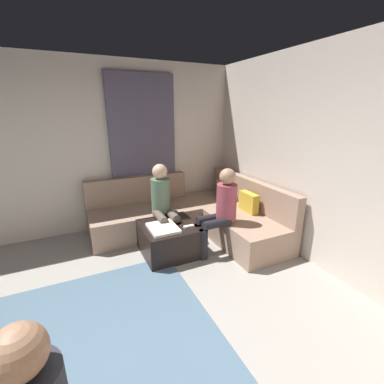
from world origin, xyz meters
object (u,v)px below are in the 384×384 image
(coffee_mug, at_px, (175,214))
(game_remote, at_px, (189,226))
(ottoman, at_px, (169,239))
(sectional_couch, at_px, (194,216))
(person_on_couch_side, at_px, (163,202))
(person_on_couch_back, at_px, (220,208))

(coffee_mug, relative_size, game_remote, 0.63)
(ottoman, height_order, coffee_mug, coffee_mug)
(sectional_couch, xyz_separation_m, person_on_couch_side, (0.15, -0.57, 0.38))
(sectional_couch, distance_m, ottoman, 0.76)
(sectional_couch, height_order, person_on_couch_side, person_on_couch_side)
(ottoman, distance_m, person_on_couch_side, 0.54)
(person_on_couch_side, bearing_deg, game_remote, 111.59)
(person_on_couch_side, bearing_deg, ottoman, 84.74)
(game_remote, distance_m, person_on_couch_side, 0.57)
(sectional_couch, height_order, person_on_couch_back, person_on_couch_back)
(person_on_couch_back, relative_size, person_on_couch_side, 1.00)
(coffee_mug, distance_m, person_on_couch_side, 0.26)
(sectional_couch, bearing_deg, person_on_couch_back, 4.39)
(ottoman, xyz_separation_m, coffee_mug, (-0.22, 0.18, 0.26))
(game_remote, bearing_deg, sectional_couch, 148.89)
(sectional_couch, bearing_deg, coffee_mug, -61.11)
(sectional_couch, bearing_deg, person_on_couch_side, -75.56)
(ottoman, bearing_deg, sectional_couch, 126.95)
(sectional_couch, distance_m, game_remote, 0.75)
(sectional_couch, xyz_separation_m, game_remote, (0.63, -0.38, 0.15))
(ottoman, relative_size, game_remote, 5.07)
(game_remote, distance_m, person_on_couch_back, 0.50)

